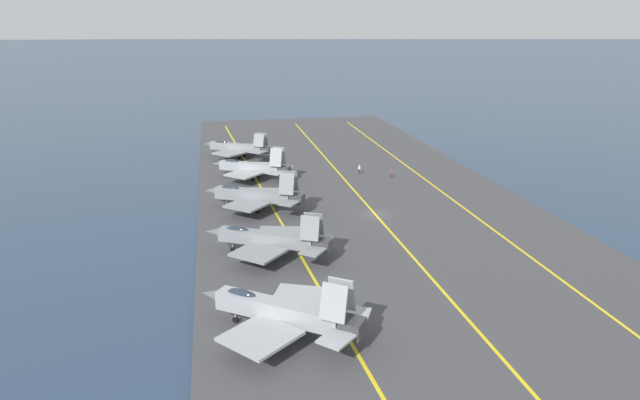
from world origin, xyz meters
name	(u,v)px	position (x,y,z in m)	size (l,w,h in m)	color
ground_plane	(375,217)	(0.00, 0.00, 0.00)	(2000.00, 2000.00, 0.00)	navy
carrier_deck	(375,216)	(0.00, 0.00, 0.20)	(180.35, 52.02, 0.40)	#424244
deck_stripe_foul_line	(465,209)	(0.00, -14.31, 0.40)	(162.31, 0.36, 0.01)	yellow
deck_stripe_centerline	(375,215)	(0.00, 0.00, 0.40)	(162.31, 0.36, 0.01)	yellow
deck_stripe_edge_line	(280,221)	(0.00, 14.31, 0.40)	(162.31, 0.36, 0.01)	yellow
parked_jet_nearest	(281,311)	(-31.26, 18.02, 2.76)	(14.08, 15.80, 6.46)	#9EA3A8
parked_jet_second	(269,239)	(-12.81, 17.17, 2.67)	(12.58, 16.10, 5.96)	gray
parked_jet_third	(255,195)	(5.40, 17.39, 2.83)	(12.55, 15.93, 6.48)	gray
parked_jet_fourth	(252,167)	(23.62, 16.54, 2.67)	(12.56, 15.30, 6.27)	#9EA3A8
parked_jet_fifth	(238,148)	(41.47, 18.09, 2.61)	(13.28, 15.69, 5.65)	gray
crew_purple_vest	(391,173)	(19.80, -8.65, 1.34)	(0.42, 0.32, 1.72)	#383328
crew_white_vest	(359,169)	(23.85, -3.72, 1.34)	(0.41, 0.46, 1.72)	#232328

